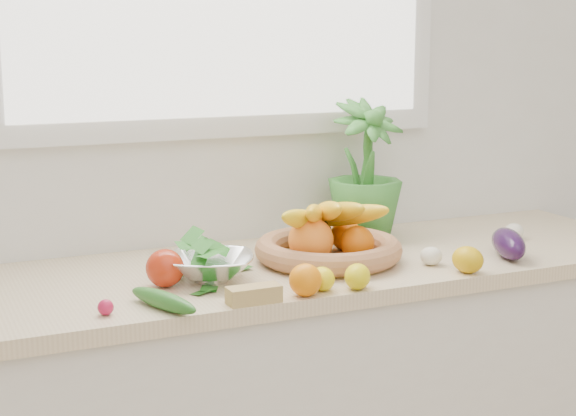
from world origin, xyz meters
name	(u,v)px	position (x,y,z in m)	size (l,w,h in m)	color
back_wall	(224,83)	(0.00, 2.25, 1.35)	(4.50, 0.02, 2.70)	white
countertop	(267,273)	(0.00, 1.95, 0.88)	(2.24, 0.62, 0.04)	beige
orange_loose	(305,280)	(-0.02, 1.67, 0.94)	(0.08, 0.08, 0.08)	orange
lemon_a	(322,279)	(0.03, 1.69, 0.93)	(0.06, 0.07, 0.06)	yellow
lemon_b	(357,277)	(0.11, 1.67, 0.93)	(0.06, 0.08, 0.06)	yellow
lemon_c	(468,260)	(0.43, 1.68, 0.93)	(0.07, 0.08, 0.07)	#D3A00B
apple	(165,268)	(-0.29, 1.87, 0.95)	(0.09, 0.09, 0.09)	#B7270E
ginger	(254,295)	(-0.15, 1.67, 0.92)	(0.12, 0.05, 0.04)	tan
garlic_a	(514,231)	(0.77, 1.93, 0.92)	(0.05, 0.05, 0.05)	beige
garlic_b	(355,242)	(0.28, 2.00, 0.92)	(0.05, 0.05, 0.04)	white
garlic_c	(431,256)	(0.39, 1.78, 0.92)	(0.06, 0.06, 0.05)	white
eggplant	(508,244)	(0.61, 1.76, 0.94)	(0.07, 0.19, 0.08)	#260E35
cucumber	(163,300)	(-0.35, 1.71, 0.92)	(0.04, 0.22, 0.04)	#1B5F1C
radish	(106,307)	(-0.47, 1.72, 0.92)	(0.03, 0.03, 0.03)	#BA1741
potted_herb	(365,167)	(0.37, 2.11, 1.11)	(0.21, 0.21, 0.38)	#3A8530
fruit_basket	(327,241)	(0.16, 1.92, 0.95)	(0.46, 0.46, 0.19)	tan
colander_with_spinach	(211,259)	(-0.18, 1.87, 0.96)	(0.26, 0.26, 0.11)	silver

